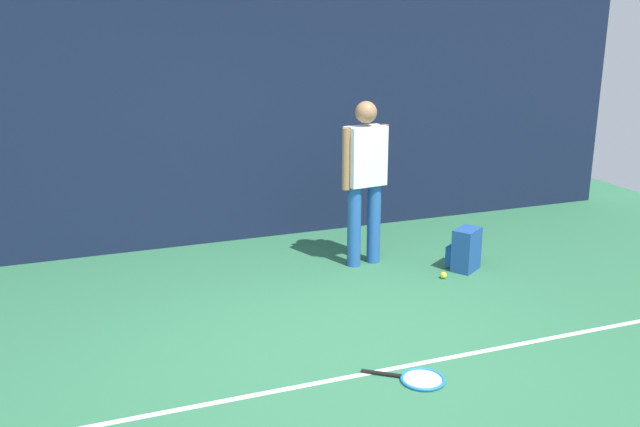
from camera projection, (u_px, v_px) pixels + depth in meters
ground_plane at (338, 349)px, 5.50m from camera, size 12.00×12.00×0.00m
back_fence at (238, 121)px, 7.81m from camera, size 10.00×0.10×2.75m
court_line at (360, 375)px, 5.10m from camera, size 9.00×0.05×0.00m
tennis_player at (365, 174)px, 7.10m from camera, size 0.53×0.27×1.70m
tennis_racket at (419, 379)px, 5.03m from camera, size 0.60×0.51×0.03m
backpack at (465, 250)px, 7.14m from camera, size 0.37×0.38×0.44m
tennis_ball_near_player at (444, 275)px, 6.94m from camera, size 0.07×0.07×0.07m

